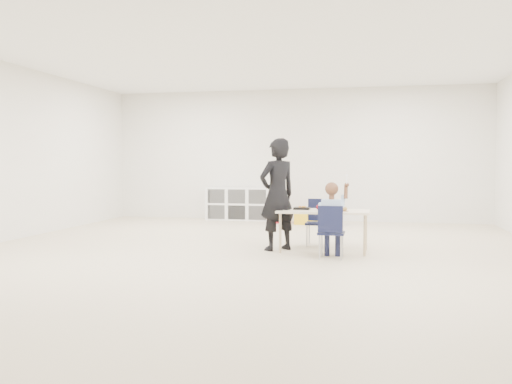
% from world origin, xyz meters
% --- Properties ---
extents(room, '(9.00, 9.02, 2.80)m').
position_xyz_m(room, '(0.00, 0.00, 1.40)').
color(room, beige).
rests_on(room, ground).
extents(table, '(1.26, 0.65, 0.57)m').
position_xyz_m(table, '(0.95, 0.45, 0.29)').
color(table, beige).
rests_on(table, ground).
extents(chair_near, '(0.34, 0.32, 0.69)m').
position_xyz_m(chair_near, '(1.09, -0.09, 0.34)').
color(chair_near, black).
rests_on(chair_near, ground).
extents(chair_far, '(0.34, 0.32, 0.69)m').
position_xyz_m(chair_far, '(0.81, 0.98, 0.34)').
color(chair_far, black).
rests_on(chair_far, ground).
extents(child, '(0.47, 0.47, 1.08)m').
position_xyz_m(child, '(1.09, -0.09, 0.54)').
color(child, '#9EAFD6').
rests_on(child, chair_near).
extents(lunch_tray_near, '(0.22, 0.16, 0.03)m').
position_xyz_m(lunch_tray_near, '(1.03, 0.49, 0.59)').
color(lunch_tray_near, black).
rests_on(lunch_tray_near, table).
extents(lunch_tray_far, '(0.22, 0.16, 0.03)m').
position_xyz_m(lunch_tray_far, '(0.64, 0.51, 0.59)').
color(lunch_tray_far, black).
rests_on(lunch_tray_far, table).
extents(milk_carton, '(0.07, 0.07, 0.10)m').
position_xyz_m(milk_carton, '(0.93, 0.35, 0.62)').
color(milk_carton, white).
rests_on(milk_carton, table).
extents(bread_roll, '(0.09, 0.09, 0.07)m').
position_xyz_m(bread_roll, '(1.23, 0.34, 0.61)').
color(bread_roll, '#B08B48').
rests_on(bread_roll, table).
extents(apple_near, '(0.07, 0.07, 0.07)m').
position_xyz_m(apple_near, '(0.87, 0.52, 0.61)').
color(apple_near, maroon).
rests_on(apple_near, table).
extents(apple_far, '(0.07, 0.07, 0.07)m').
position_xyz_m(apple_far, '(0.43, 0.42, 0.61)').
color(apple_far, maroon).
rests_on(apple_far, table).
extents(cubby_shelf, '(1.40, 0.40, 0.70)m').
position_xyz_m(cubby_shelf, '(-1.20, 4.28, 0.35)').
color(cubby_shelf, white).
rests_on(cubby_shelf, ground).
extents(adult, '(0.67, 0.67, 1.57)m').
position_xyz_m(adult, '(0.30, 0.43, 0.78)').
color(adult, black).
rests_on(adult, ground).
extents(bin_red, '(0.43, 0.50, 0.21)m').
position_xyz_m(bin_red, '(-0.24, 3.96, 0.11)').
color(bin_red, red).
rests_on(bin_red, ground).
extents(bin_yellow, '(0.43, 0.52, 0.23)m').
position_xyz_m(bin_yellow, '(0.31, 3.84, 0.12)').
color(bin_yellow, yellow).
rests_on(bin_yellow, ground).
extents(bin_blue, '(0.46, 0.53, 0.22)m').
position_xyz_m(bin_blue, '(0.81, 3.78, 0.11)').
color(bin_blue, blue).
rests_on(bin_blue, ground).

